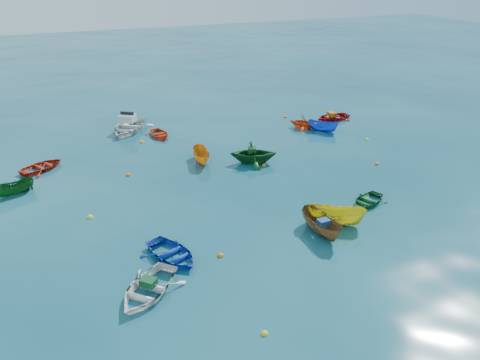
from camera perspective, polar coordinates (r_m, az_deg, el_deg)
name	(u,v)px	position (r m, az deg, el deg)	size (l,w,h in m)	color
ground	(275,223)	(25.81, 4.24, -5.24)	(160.00, 160.00, 0.00)	#093646
dinghy_blue_sw	(172,258)	(23.21, -8.27, -9.37)	(2.31, 3.23, 0.67)	#0D32A4
dinghy_white_near	(148,293)	(21.25, -11.13, -13.38)	(2.52, 3.52, 0.73)	white
sampan_brown_mid	(321,233)	(25.22, 9.82, -6.39)	(1.18, 3.13, 1.21)	brown
sampan_yellow_mid	(335,224)	(26.18, 11.56, -5.26)	(1.18, 3.12, 1.21)	gold
dinghy_green_e	(366,203)	(28.71, 15.16, -2.75)	(1.88, 2.63, 0.54)	#145622
dinghy_red_nw	(43,169)	(34.84, -22.93, 1.20)	(2.16, 3.01, 0.63)	#B2220E
sampan_orange_n	(202,162)	(33.42, -4.66, 2.23)	(1.06, 2.82, 1.09)	orange
dinghy_green_n	(253,163)	(33.14, 1.63, 2.10)	(2.78, 3.22, 1.70)	#10441A
dinghy_red_ne	(332,120)	(43.05, 11.16, 7.24)	(2.31, 3.23, 0.67)	#A10D0E
sampan_blue_far	(322,131)	(39.99, 10.01, 5.92)	(0.98, 2.61, 1.01)	blue
dinghy_red_far	(159,136)	(38.71, -9.80, 5.27)	(1.91, 2.67, 0.55)	red
dinghy_orange_far	(304,128)	(40.43, 7.75, 6.30)	(2.08, 2.42, 1.27)	#D94614
sampan_green_far	(15,194)	(31.93, -25.69, -1.55)	(0.93, 2.46, 0.95)	#124F17
motorboat_white	(129,131)	(40.49, -13.38, 5.85)	(3.33, 4.65, 1.57)	silver
tarp_green_a	(148,282)	(20.99, -11.10, -12.10)	(0.66, 0.50, 0.32)	#124824
tarp_blue_a	(324,222)	(24.73, 10.14, -5.07)	(0.60, 0.46, 0.29)	navy
tarp_green_b	(252,149)	(32.74, 1.48, 3.74)	(0.71, 0.54, 0.34)	#104018
tarp_orange_b	(332,114)	(42.84, 11.11, 7.88)	(0.76, 0.57, 0.37)	#BC5613
buoy_or_a	(221,256)	(23.12, -2.39, -9.24)	(0.32, 0.32, 0.32)	orange
buoy_ye_a	(265,334)	(19.07, 3.01, -18.25)	(0.29, 0.29, 0.29)	yellow
buoy_or_b	(377,164)	(34.25, 16.37, 1.83)	(0.34, 0.34, 0.34)	orange
buoy_ye_b	(90,218)	(27.56, -17.81, -4.38)	(0.34, 0.34, 0.34)	yellow
buoy_or_c	(128,176)	(32.05, -13.46, 0.52)	(0.33, 0.33, 0.33)	#F0550D
buoy_ye_c	(206,159)	(33.81, -4.13, 2.54)	(0.38, 0.38, 0.38)	yellow
buoy_or_d	(264,166)	(32.73, 2.93, 1.77)	(0.31, 0.31, 0.31)	orange
buoy_ye_d	(142,143)	(37.63, -11.88, 4.49)	(0.37, 0.37, 0.37)	gold
buoy_or_e	(285,117)	(43.04, 5.55, 7.60)	(0.34, 0.34, 0.34)	#F4550D
buoy_ye_e	(367,140)	(38.70, 15.22, 4.72)	(0.30, 0.30, 0.30)	#FFF11A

